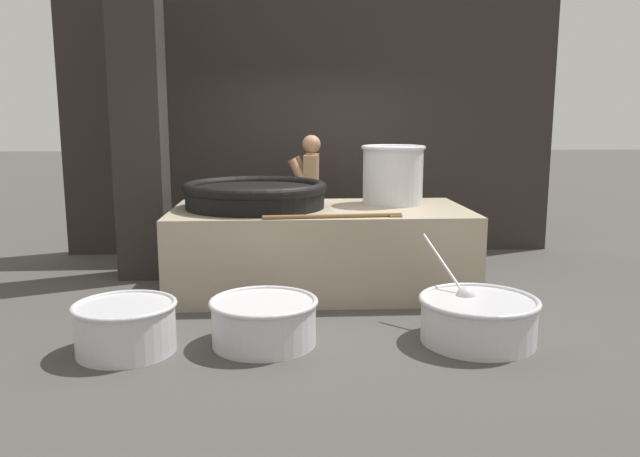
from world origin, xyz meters
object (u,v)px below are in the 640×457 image
(prep_bowl_meat, at_px, (126,325))
(prep_bowl_extra, at_px, (264,319))
(giant_wok_near, at_px, (255,194))
(stock_pot, at_px, (393,174))
(cook, at_px, (311,196))
(prep_bowl_vegetables, at_px, (478,317))

(prep_bowl_meat, distance_m, prep_bowl_extra, 1.10)
(giant_wok_near, relative_size, stock_pot, 2.16)
(stock_pot, relative_size, cook, 0.43)
(prep_bowl_extra, bearing_deg, giant_wok_near, 94.29)
(giant_wok_near, relative_size, cook, 0.94)
(prep_bowl_vegetables, height_order, prep_bowl_meat, prep_bowl_vegetables)
(giant_wok_near, bearing_deg, cook, 57.40)
(stock_pot, height_order, prep_bowl_vegetables, stock_pot)
(cook, relative_size, prep_bowl_meat, 2.01)
(cook, xyz_separation_m, prep_bowl_vegetables, (1.26, -2.80, -0.67))
(stock_pot, bearing_deg, giant_wok_near, -172.62)
(cook, xyz_separation_m, prep_bowl_meat, (-1.60, -2.86, -0.66))
(prep_bowl_meat, bearing_deg, prep_bowl_vegetables, 1.24)
(giant_wok_near, relative_size, prep_bowl_meat, 1.89)
(stock_pot, distance_m, prep_bowl_extra, 2.60)
(prep_bowl_meat, height_order, prep_bowl_extra, prep_bowl_meat)
(stock_pot, relative_size, prep_bowl_extra, 0.80)
(prep_bowl_vegetables, height_order, prep_bowl_extra, prep_bowl_vegetables)
(giant_wok_near, xyz_separation_m, cook, (0.64, 1.00, -0.15))
(cook, height_order, prep_bowl_extra, cook)
(stock_pot, relative_size, prep_bowl_vegetables, 0.58)
(stock_pot, distance_m, prep_bowl_vegetables, 2.27)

